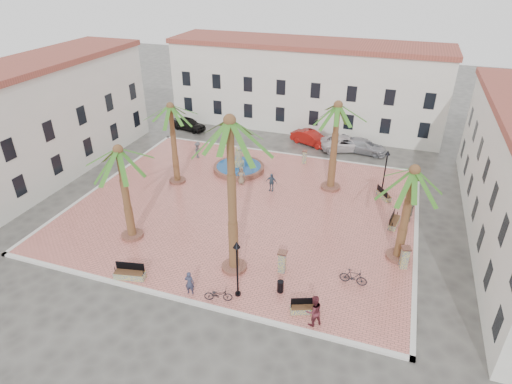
% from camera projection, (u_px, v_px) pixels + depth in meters
% --- Properties ---
extents(ground, '(120.00, 120.00, 0.00)m').
position_uv_depth(ground, '(244.00, 208.00, 34.00)').
color(ground, '#56544F').
rests_on(ground, ground).
extents(plaza, '(26.00, 22.00, 0.15)m').
position_uv_depth(plaza, '(244.00, 207.00, 33.96)').
color(plaza, '#DD786C').
rests_on(plaza, ground).
extents(kerb_n, '(26.30, 0.30, 0.16)m').
position_uv_depth(kerb_n, '(282.00, 153.00, 43.05)').
color(kerb_n, silver).
rests_on(kerb_n, ground).
extents(kerb_s, '(26.30, 0.30, 0.16)m').
position_uv_depth(kerb_s, '(178.00, 299.00, 24.88)').
color(kerb_s, silver).
rests_on(kerb_s, ground).
extents(kerb_e, '(0.30, 22.30, 0.16)m').
position_uv_depth(kerb_e, '(416.00, 238.00, 30.26)').
color(kerb_e, silver).
rests_on(kerb_e, ground).
extents(kerb_w, '(0.30, 22.30, 0.16)m').
position_uv_depth(kerb_w, '(106.00, 182.00, 37.66)').
color(kerb_w, silver).
rests_on(kerb_w, ground).
extents(building_north, '(30.40, 7.40, 9.50)m').
position_uv_depth(building_north, '(305.00, 85.00, 48.20)').
color(building_north, white).
rests_on(building_north, ground).
extents(building_west, '(6.40, 24.40, 10.00)m').
position_uv_depth(building_west, '(38.00, 121.00, 36.97)').
color(building_west, white).
rests_on(building_west, ground).
extents(fountain, '(4.67, 4.67, 2.41)m').
position_uv_depth(fountain, '(239.00, 167.00, 39.39)').
color(fountain, brown).
rests_on(fountain, plaza).
extents(palm_nw, '(4.59, 4.59, 7.16)m').
position_uv_depth(palm_nw, '(171.00, 115.00, 34.62)').
color(palm_nw, brown).
rests_on(palm_nw, plaza).
extents(palm_sw, '(4.93, 4.93, 7.01)m').
position_uv_depth(palm_sw, '(120.00, 161.00, 27.42)').
color(palm_sw, brown).
rests_on(palm_sw, plaza).
extents(palm_s, '(5.16, 5.16, 10.22)m').
position_uv_depth(palm_s, '(230.00, 138.00, 22.88)').
color(palm_s, brown).
rests_on(palm_s, plaza).
extents(palm_e, '(5.00, 5.00, 6.77)m').
position_uv_depth(palm_e, '(412.00, 182.00, 25.42)').
color(palm_e, brown).
rests_on(palm_e, plaza).
extents(palm_ne, '(5.31, 5.31, 7.66)m').
position_uv_depth(palm_ne, '(337.00, 116.00, 33.41)').
color(palm_ne, brown).
rests_on(palm_ne, plaza).
extents(bench_s, '(2.00, 0.95, 1.01)m').
position_uv_depth(bench_s, '(130.00, 274.00, 26.25)').
color(bench_s, gray).
rests_on(bench_s, plaza).
extents(bench_se, '(1.68, 1.05, 0.85)m').
position_uv_depth(bench_se, '(304.00, 309.00, 23.77)').
color(bench_se, gray).
rests_on(bench_se, plaza).
extents(bench_e, '(0.81, 1.84, 0.94)m').
position_uv_depth(bench_e, '(394.00, 222.00, 31.41)').
color(bench_e, gray).
rests_on(bench_e, plaza).
extents(bench_ne, '(1.35, 1.67, 0.88)m').
position_uv_depth(bench_ne, '(384.00, 195.00, 34.96)').
color(bench_ne, gray).
rests_on(bench_ne, plaza).
extents(lamppost_s, '(0.41, 0.41, 3.80)m').
position_uv_depth(lamppost_s, '(237.00, 260.00, 23.83)').
color(lamppost_s, black).
rests_on(lamppost_s, plaza).
extents(lamppost_e, '(0.41, 0.41, 3.73)m').
position_uv_depth(lamppost_e, '(386.00, 164.00, 34.82)').
color(lamppost_e, black).
rests_on(lamppost_e, plaza).
extents(bollard_se, '(0.56, 0.56, 1.52)m').
position_uv_depth(bollard_se, '(282.00, 261.00, 26.55)').
color(bollard_se, gray).
rests_on(bollard_se, plaza).
extents(bollard_n, '(0.51, 0.51, 1.30)m').
position_uv_depth(bollard_n, '(305.00, 157.00, 40.58)').
color(bollard_n, gray).
rests_on(bollard_n, plaza).
extents(bollard_e, '(0.68, 0.68, 1.56)m').
position_uv_depth(bollard_e, '(405.00, 257.00, 26.89)').
color(bollard_e, gray).
rests_on(bollard_e, plaza).
extents(litter_bin, '(0.39, 0.39, 0.76)m').
position_uv_depth(litter_bin, '(280.00, 286.00, 25.14)').
color(litter_bin, black).
rests_on(litter_bin, plaza).
extents(cyclist_a, '(0.62, 0.45, 1.57)m').
position_uv_depth(cyclist_a, '(190.00, 283.00, 24.82)').
color(cyclist_a, '#2F324B').
rests_on(cyclist_a, plaza).
extents(bicycle_a, '(1.74, 0.98, 0.86)m').
position_uv_depth(bicycle_a, '(218.00, 294.00, 24.47)').
color(bicycle_a, black).
rests_on(bicycle_a, plaza).
extents(cyclist_b, '(1.17, 1.15, 1.91)m').
position_uv_depth(cyclist_b, '(314.00, 311.00, 22.64)').
color(cyclist_b, '#5B1F28').
rests_on(cyclist_b, plaza).
extents(bicycle_b, '(1.70, 0.56, 1.01)m').
position_uv_depth(bicycle_b, '(353.00, 277.00, 25.69)').
color(bicycle_b, black).
rests_on(bicycle_b, plaza).
extents(pedestrian_fountain_a, '(0.89, 0.73, 1.58)m').
position_uv_depth(pedestrian_fountain_a, '(241.00, 175.00, 36.85)').
color(pedestrian_fountain_a, '#7D6C54').
rests_on(pedestrian_fountain_a, plaza).
extents(pedestrian_fountain_b, '(0.94, 0.41, 1.58)m').
position_uv_depth(pedestrian_fountain_b, '(271.00, 182.00, 35.78)').
color(pedestrian_fountain_b, '#374C61').
rests_on(pedestrian_fountain_b, plaza).
extents(pedestrian_north, '(0.65, 1.06, 1.60)m').
position_uv_depth(pedestrian_north, '(198.00, 150.00, 41.66)').
color(pedestrian_north, '#494A4E').
rests_on(pedestrian_north, plaza).
extents(pedestrian_east, '(0.52, 1.48, 1.58)m').
position_uv_depth(pedestrian_east, '(410.00, 211.00, 31.75)').
color(pedestrian_east, slate).
rests_on(pedestrian_east, plaza).
extents(car_black, '(4.43, 2.59, 1.42)m').
position_uv_depth(car_black, '(188.00, 124.00, 48.78)').
color(car_black, black).
rests_on(car_black, ground).
extents(car_red, '(4.66, 3.04, 1.45)m').
position_uv_depth(car_red, '(311.00, 138.00, 44.95)').
color(car_red, '#9B130E').
rests_on(car_red, ground).
extents(car_silver, '(4.98, 2.52, 1.39)m').
position_uv_depth(car_silver, '(363.00, 146.00, 43.15)').
color(car_silver, '#AFB1B9').
rests_on(car_silver, ground).
extents(car_white, '(5.84, 4.22, 1.48)m').
position_uv_depth(car_white, '(346.00, 143.00, 43.67)').
color(car_white, silver).
rests_on(car_white, ground).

